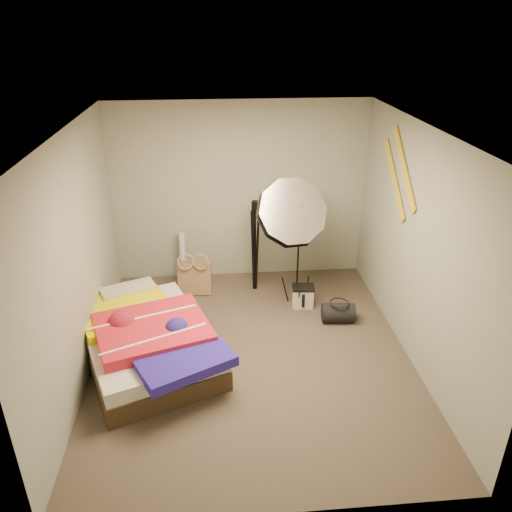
{
  "coord_description": "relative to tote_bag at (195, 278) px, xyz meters",
  "views": [
    {
      "loc": [
        -0.36,
        -4.56,
        3.45
      ],
      "look_at": [
        0.1,
        0.6,
        0.95
      ],
      "focal_mm": 35.0,
      "sensor_mm": 36.0,
      "label": 1
    }
  ],
  "objects": [
    {
      "name": "camera_case",
      "position": [
        1.41,
        -0.48,
        -0.09
      ],
      "size": [
        0.29,
        0.22,
        0.27
      ],
      "primitive_type": "cube",
      "rotation": [
        0.0,
        0.0,
        -0.1
      ],
      "color": "beige",
      "rests_on": "floor"
    },
    {
      "name": "duffel_bag",
      "position": [
        1.79,
        -0.88,
        -0.1
      ],
      "size": [
        0.42,
        0.27,
        0.24
      ],
      "primitive_type": "cylinder",
      "rotation": [
        0.0,
        1.57,
        -0.07
      ],
      "color": "black",
      "rests_on": "floor"
    },
    {
      "name": "tote_bag",
      "position": [
        0.0,
        0.0,
        0.0
      ],
      "size": [
        0.46,
        0.23,
        0.46
      ],
      "primitive_type": "cube",
      "rotation": [
        -0.14,
        0.0,
        -0.08
      ],
      "color": "#9E7C58",
      "rests_on": "floor"
    },
    {
      "name": "wall_front",
      "position": [
        0.66,
        -3.48,
        1.03
      ],
      "size": [
        3.5,
        0.0,
        3.5
      ],
      "primitive_type": "plane",
      "rotation": [
        -1.57,
        0.0,
        0.0
      ],
      "color": "gray",
      "rests_on": "floor"
    },
    {
      "name": "photo_umbrella",
      "position": [
        1.22,
        -0.5,
        1.09
      ],
      "size": [
        1.04,
        0.71,
        1.83
      ],
      "color": "black",
      "rests_on": "floor"
    },
    {
      "name": "floor",
      "position": [
        0.66,
        -1.48,
        -0.22
      ],
      "size": [
        4.0,
        4.0,
        0.0
      ],
      "primitive_type": "plane",
      "color": "brown",
      "rests_on": "ground"
    },
    {
      "name": "bed",
      "position": [
        -0.48,
        -1.45,
        0.04
      ],
      "size": [
        1.88,
        2.15,
        0.53
      ],
      "color": "#3E2E1D",
      "rests_on": "floor"
    },
    {
      "name": "wall_stripe_upper",
      "position": [
        2.39,
        -0.88,
        1.73
      ],
      "size": [
        0.02,
        0.91,
        0.78
      ],
      "primitive_type": "cube",
      "rotation": [
        0.7,
        0.0,
        0.0
      ],
      "color": "gold",
      "rests_on": "wall_right"
    },
    {
      "name": "wall_back",
      "position": [
        0.66,
        0.52,
        1.03
      ],
      "size": [
        3.5,
        0.0,
        3.5
      ],
      "primitive_type": "plane",
      "rotation": [
        1.57,
        0.0,
        0.0
      ],
      "color": "gray",
      "rests_on": "floor"
    },
    {
      "name": "camera_tripod",
      "position": [
        0.83,
        0.04,
        0.52
      ],
      "size": [
        0.09,
        0.09,
        1.29
      ],
      "color": "black",
      "rests_on": "floor"
    },
    {
      "name": "ceiling",
      "position": [
        0.66,
        -1.48,
        2.28
      ],
      "size": [
        4.0,
        4.0,
        0.0
      ],
      "primitive_type": "plane",
      "rotation": [
        3.14,
        0.0,
        0.0
      ],
      "color": "silver",
      "rests_on": "wall_back"
    },
    {
      "name": "wall_stripe_lower",
      "position": [
        2.39,
        -0.63,
        1.53
      ],
      "size": [
        0.02,
        0.91,
        0.78
      ],
      "primitive_type": "cube",
      "rotation": [
        0.7,
        0.0,
        0.0
      ],
      "color": "gold",
      "rests_on": "wall_right"
    },
    {
      "name": "wall_right",
      "position": [
        2.41,
        -1.48,
        1.03
      ],
      "size": [
        0.0,
        4.0,
        4.0
      ],
      "primitive_type": "plane",
      "rotation": [
        1.57,
        0.0,
        -1.57
      ],
      "color": "gray",
      "rests_on": "floor"
    },
    {
      "name": "wall_left",
      "position": [
        -1.09,
        -1.48,
        1.03
      ],
      "size": [
        0.0,
        4.0,
        4.0
      ],
      "primitive_type": "plane",
      "rotation": [
        1.57,
        0.0,
        1.57
      ],
      "color": "gray",
      "rests_on": "floor"
    },
    {
      "name": "wrapping_roll",
      "position": [
        -0.17,
        0.32,
        0.15
      ],
      "size": [
        0.09,
        0.22,
        0.75
      ],
      "primitive_type": "cylinder",
      "rotation": [
        -0.17,
        0.0,
        0.02
      ],
      "color": "#6599CC",
      "rests_on": "floor"
    }
  ]
}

